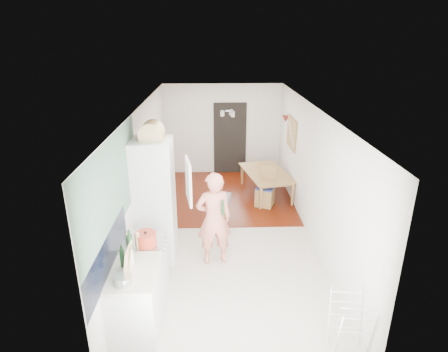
{
  "coord_description": "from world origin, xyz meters",
  "views": [
    {
      "loc": [
        -0.26,
        -6.59,
        3.74
      ],
      "look_at": [
        -0.06,
        0.2,
        1.14
      ],
      "focal_mm": 30.0,
      "sensor_mm": 36.0,
      "label": 1
    }
  ],
  "objects_px": {
    "person": "(214,211)",
    "dining_chair": "(265,187)",
    "dining_table": "(267,185)",
    "stool": "(219,211)",
    "drying_rack": "(350,326)"
  },
  "relations": [
    {
      "from": "person",
      "to": "dining_chair",
      "type": "distance_m",
      "value": 2.59
    },
    {
      "from": "stool",
      "to": "drying_rack",
      "type": "height_order",
      "value": "drying_rack"
    },
    {
      "from": "person",
      "to": "stool",
      "type": "bearing_deg",
      "value": -104.95
    },
    {
      "from": "person",
      "to": "dining_chair",
      "type": "xyz_separation_m",
      "value": [
        1.18,
        2.24,
        -0.52
      ]
    },
    {
      "from": "dining_chair",
      "to": "drying_rack",
      "type": "height_order",
      "value": "dining_chair"
    },
    {
      "from": "dining_table",
      "to": "stool",
      "type": "xyz_separation_m",
      "value": [
        -1.19,
        -1.29,
        -0.06
      ]
    },
    {
      "from": "person",
      "to": "drying_rack",
      "type": "distance_m",
      "value": 2.68
    },
    {
      "from": "stool",
      "to": "person",
      "type": "bearing_deg",
      "value": -94.11
    },
    {
      "from": "dining_table",
      "to": "dining_chair",
      "type": "height_order",
      "value": "dining_chair"
    },
    {
      "from": "dining_chair",
      "to": "stool",
      "type": "height_order",
      "value": "dining_chair"
    },
    {
      "from": "dining_chair",
      "to": "drying_rack",
      "type": "relative_size",
      "value": 1.14
    },
    {
      "from": "person",
      "to": "dining_table",
      "type": "bearing_deg",
      "value": -125.33
    },
    {
      "from": "dining_chair",
      "to": "drying_rack",
      "type": "xyz_separation_m",
      "value": [
        0.47,
        -4.28,
        -0.06
      ]
    },
    {
      "from": "drying_rack",
      "to": "stool",
      "type": "bearing_deg",
      "value": 120.03
    },
    {
      "from": "dining_chair",
      "to": "stool",
      "type": "xyz_separation_m",
      "value": [
        -1.07,
        -0.66,
        -0.27
      ]
    }
  ]
}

